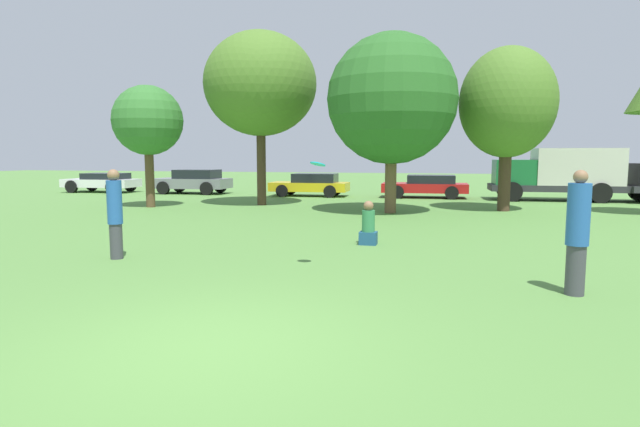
{
  "coord_description": "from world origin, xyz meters",
  "views": [
    {
      "loc": [
        2.53,
        -5.03,
        2.09
      ],
      "look_at": [
        0.18,
        4.26,
        1.02
      ],
      "focal_mm": 28.77,
      "sensor_mm": 36.0,
      "label": 1
    }
  ],
  "objects_px": {
    "parked_car_grey": "(194,181)",
    "tree_2": "(392,100)",
    "tree_0": "(148,121)",
    "tree_3": "(507,103)",
    "parked_car_red": "(426,185)",
    "parked_car_white": "(102,182)",
    "frisbee": "(318,164)",
    "tree_1": "(260,84)",
    "delivery_truck_green": "(559,172)",
    "bystander_sitting": "(368,226)",
    "parked_car_yellow": "(311,184)",
    "person_thrower": "(115,213)",
    "person_catcher": "(578,232)"
  },
  "relations": [
    {
      "from": "parked_car_grey",
      "to": "tree_2",
      "type": "bearing_deg",
      "value": 146.36
    },
    {
      "from": "tree_0",
      "to": "tree_2",
      "type": "xyz_separation_m",
      "value": [
        9.88,
        0.2,
        0.62
      ]
    },
    {
      "from": "tree_3",
      "to": "parked_car_red",
      "type": "bearing_deg",
      "value": 118.88
    },
    {
      "from": "tree_3",
      "to": "parked_car_white",
      "type": "distance_m",
      "value": 22.64
    },
    {
      "from": "tree_3",
      "to": "parked_car_red",
      "type": "xyz_separation_m",
      "value": [
        -3.17,
        5.75,
        -3.46
      ]
    },
    {
      "from": "frisbee",
      "to": "tree_2",
      "type": "relative_size",
      "value": 0.04
    },
    {
      "from": "tree_1",
      "to": "delivery_truck_green",
      "type": "distance_m",
      "value": 14.51
    },
    {
      "from": "tree_1",
      "to": "parked_car_grey",
      "type": "bearing_deg",
      "value": 138.15
    },
    {
      "from": "tree_2",
      "to": "tree_3",
      "type": "xyz_separation_m",
      "value": [
        4.15,
        1.79,
        -0.06
      ]
    },
    {
      "from": "bystander_sitting",
      "to": "parked_car_yellow",
      "type": "height_order",
      "value": "parked_car_yellow"
    },
    {
      "from": "tree_0",
      "to": "parked_car_grey",
      "type": "bearing_deg",
      "value": 104.98
    },
    {
      "from": "tree_2",
      "to": "bystander_sitting",
      "type": "bearing_deg",
      "value": -87.84
    },
    {
      "from": "frisbee",
      "to": "tree_1",
      "type": "xyz_separation_m",
      "value": [
        -5.53,
        11.78,
        3.16
      ]
    },
    {
      "from": "frisbee",
      "to": "tree_3",
      "type": "xyz_separation_m",
      "value": [
        4.35,
        11.79,
        2.13
      ]
    },
    {
      "from": "parked_car_white",
      "to": "tree_2",
      "type": "bearing_deg",
      "value": 156.23
    },
    {
      "from": "parked_car_white",
      "to": "bystander_sitting",
      "type": "bearing_deg",
      "value": 139.82
    },
    {
      "from": "frisbee",
      "to": "parked_car_white",
      "type": "height_order",
      "value": "frisbee"
    },
    {
      "from": "bystander_sitting",
      "to": "tree_2",
      "type": "height_order",
      "value": "tree_2"
    },
    {
      "from": "bystander_sitting",
      "to": "parked_car_yellow",
      "type": "relative_size",
      "value": 0.25
    },
    {
      "from": "parked_car_yellow",
      "to": "parked_car_red",
      "type": "height_order",
      "value": "parked_car_yellow"
    },
    {
      "from": "parked_car_grey",
      "to": "bystander_sitting",
      "type": "bearing_deg",
      "value": 128.24
    },
    {
      "from": "person_thrower",
      "to": "tree_1",
      "type": "height_order",
      "value": "tree_1"
    },
    {
      "from": "tree_3",
      "to": "parked_car_red",
      "type": "distance_m",
      "value": 7.42
    },
    {
      "from": "tree_0",
      "to": "parked_car_yellow",
      "type": "xyz_separation_m",
      "value": [
        4.92,
        7.31,
        -2.89
      ]
    },
    {
      "from": "person_catcher",
      "to": "bystander_sitting",
      "type": "distance_m",
      "value": 5.25
    },
    {
      "from": "frisbee",
      "to": "tree_3",
      "type": "distance_m",
      "value": 12.75
    },
    {
      "from": "tree_0",
      "to": "delivery_truck_green",
      "type": "height_order",
      "value": "tree_0"
    },
    {
      "from": "person_thrower",
      "to": "person_catcher",
      "type": "bearing_deg",
      "value": -0.0
    },
    {
      "from": "parked_car_grey",
      "to": "delivery_truck_green",
      "type": "distance_m",
      "value": 19.03
    },
    {
      "from": "person_thrower",
      "to": "person_catcher",
      "type": "relative_size",
      "value": 0.97
    },
    {
      "from": "person_catcher",
      "to": "parked_car_red",
      "type": "xyz_separation_m",
      "value": [
        -3.01,
        18.22,
        -0.34
      ]
    },
    {
      "from": "frisbee",
      "to": "parked_car_yellow",
      "type": "bearing_deg",
      "value": 105.56
    },
    {
      "from": "frisbee",
      "to": "parked_car_grey",
      "type": "relative_size",
      "value": 0.07
    },
    {
      "from": "tree_0",
      "to": "parked_car_yellow",
      "type": "bearing_deg",
      "value": 56.06
    },
    {
      "from": "bystander_sitting",
      "to": "person_thrower",
      "type": "bearing_deg",
      "value": -148.01
    },
    {
      "from": "person_catcher",
      "to": "person_thrower",
      "type": "bearing_deg",
      "value": 0.0
    },
    {
      "from": "frisbee",
      "to": "tree_0",
      "type": "xyz_separation_m",
      "value": [
        -9.68,
        9.79,
        1.57
      ]
    },
    {
      "from": "frisbee",
      "to": "tree_0",
      "type": "bearing_deg",
      "value": 134.67
    },
    {
      "from": "parked_car_yellow",
      "to": "parked_car_red",
      "type": "bearing_deg",
      "value": -177.85
    },
    {
      "from": "person_thrower",
      "to": "parked_car_yellow",
      "type": "distance_m",
      "value": 17.08
    },
    {
      "from": "person_catcher",
      "to": "tree_0",
      "type": "bearing_deg",
      "value": -32.3
    },
    {
      "from": "person_thrower",
      "to": "bystander_sitting",
      "type": "xyz_separation_m",
      "value": [
        4.74,
        2.96,
        -0.51
      ]
    },
    {
      "from": "tree_3",
      "to": "delivery_truck_green",
      "type": "distance_m",
      "value": 6.85
    },
    {
      "from": "frisbee",
      "to": "tree_2",
      "type": "height_order",
      "value": "tree_2"
    },
    {
      "from": "parked_car_white",
      "to": "parked_car_grey",
      "type": "height_order",
      "value": "parked_car_grey"
    },
    {
      "from": "parked_car_yellow",
      "to": "frisbee",
      "type": "bearing_deg",
      "value": 103.44
    },
    {
      "from": "delivery_truck_green",
      "to": "tree_3",
      "type": "bearing_deg",
      "value": 59.47
    },
    {
      "from": "person_thrower",
      "to": "tree_3",
      "type": "bearing_deg",
      "value": 58.5
    },
    {
      "from": "parked_car_red",
      "to": "delivery_truck_green",
      "type": "xyz_separation_m",
      "value": [
        6.16,
        -0.23,
        0.72
      ]
    },
    {
      "from": "tree_0",
      "to": "tree_3",
      "type": "bearing_deg",
      "value": 8.11
    }
  ]
}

